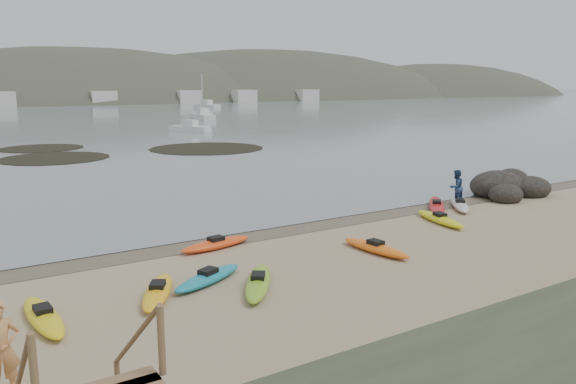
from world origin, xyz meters
TOP-DOWN VIEW (x-y plane):
  - ground at (0.00, 0.00)m, footprint 600.00×600.00m
  - wet_sand at (0.00, -0.30)m, footprint 60.00×60.00m
  - kayaks at (-0.38, -3.46)m, footprint 21.43×8.18m
  - person_west at (-11.85, -8.32)m, footprint 0.72×0.47m
  - person_east at (9.57, -0.80)m, footprint 0.87×0.68m
  - rock_cluster at (13.97, -0.63)m, footprint 5.14×3.76m
  - kelp_mats at (1.91, 30.72)m, footprint 23.19×17.60m
  - moored_boats at (1.31, 80.48)m, footprint 85.83×76.43m
  - far_hills at (39.38, 193.97)m, footprint 550.00×135.00m
  - far_town at (6.00, 145.00)m, footprint 199.00×5.00m

SIDE VIEW (x-z plane):
  - far_hills at x=39.38m, z-range -55.93..24.07m
  - ground at x=0.00m, z-range 0.00..0.00m
  - wet_sand at x=0.00m, z-range 0.00..0.00m
  - kelp_mats at x=1.91m, z-range 0.01..0.05m
  - kayaks at x=-0.38m, z-range 0.00..0.34m
  - rock_cluster at x=13.97m, z-range -0.61..1.05m
  - moored_boats at x=1.31m, z-range -0.06..1.16m
  - person_east at x=9.57m, z-range 0.00..1.77m
  - person_west at x=-11.85m, z-range 0.00..1.96m
  - far_town at x=6.00m, z-range 0.00..4.00m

